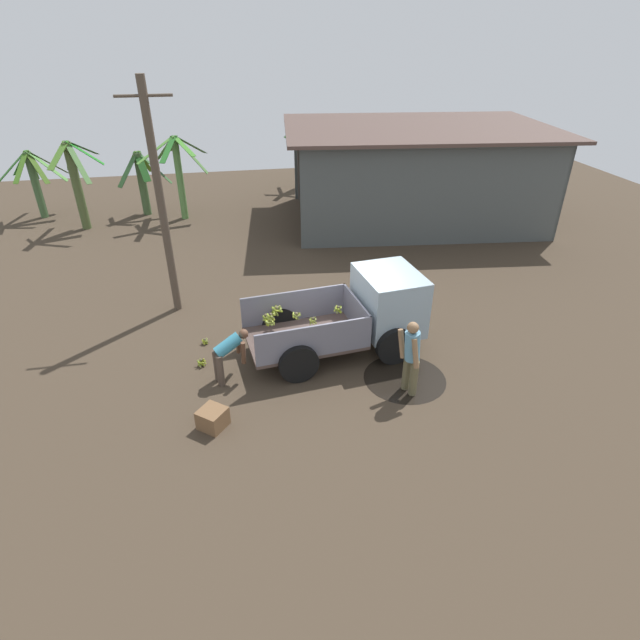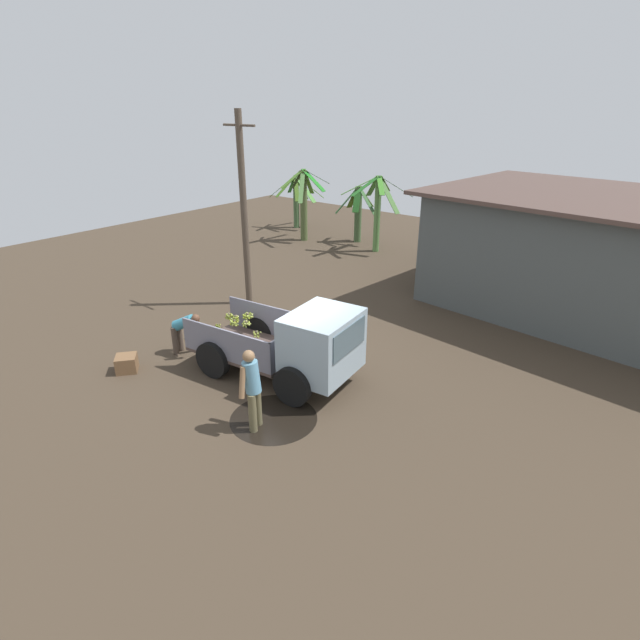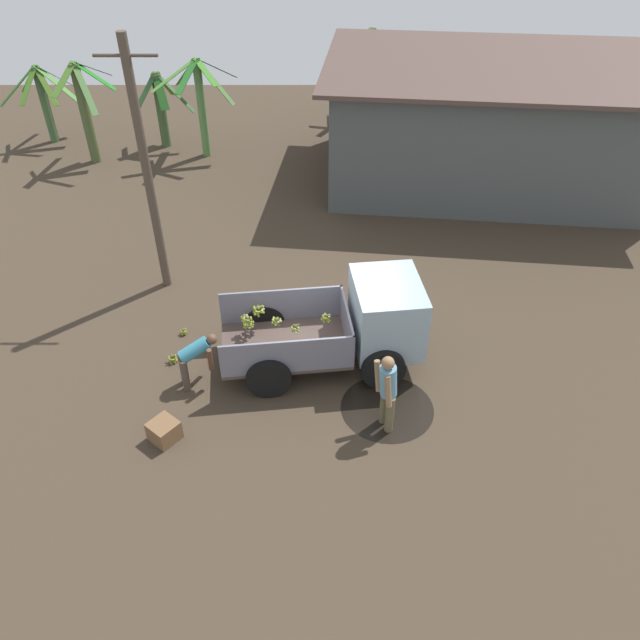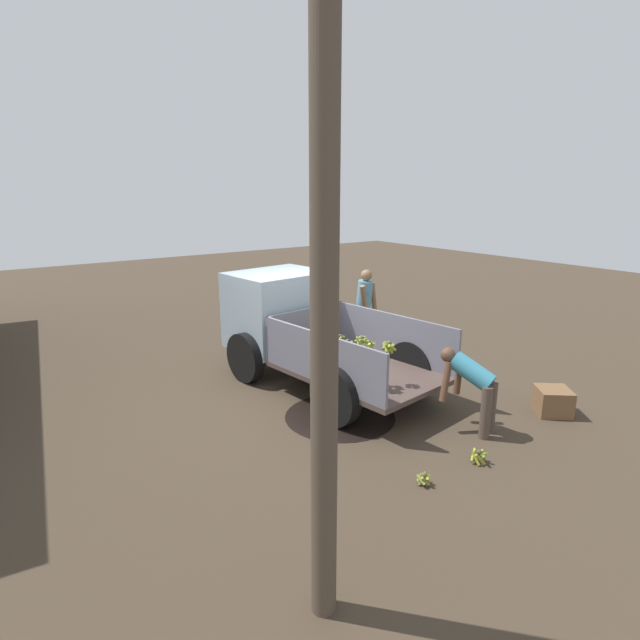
{
  "view_description": "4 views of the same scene",
  "coord_description": "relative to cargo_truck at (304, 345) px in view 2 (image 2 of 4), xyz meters",
  "views": [
    {
      "loc": [
        -2.57,
        -10.25,
        6.8
      ],
      "look_at": [
        -0.83,
        -1.14,
        1.36
      ],
      "focal_mm": 28.0,
      "sensor_mm": 36.0,
      "label": 1
    },
    {
      "loc": [
        7.21,
        -8.01,
        6.11
      ],
      "look_at": [
        0.46,
        0.45,
        1.36
      ],
      "focal_mm": 28.0,
      "sensor_mm": 36.0,
      "label": 2
    },
    {
      "loc": [
        -0.34,
        -10.35,
        9.0
      ],
      "look_at": [
        -0.34,
        -0.35,
        1.1
      ],
      "focal_mm": 35.0,
      "sensor_mm": 36.0,
      "label": 3
    },
    {
      "loc": [
        -6.93,
        4.53,
        3.39
      ],
      "look_at": [
        0.01,
        -0.44,
        1.13
      ],
      "focal_mm": 28.0,
      "sensor_mm": 36.0,
      "label": 4
    }
  ],
  "objects": [
    {
      "name": "ground",
      "position": [
        -0.55,
        0.25,
        -0.99
      ],
      "size": [
        36.0,
        36.0,
        0.0
      ],
      "primitive_type": "plane",
      "color": "#403426"
    },
    {
      "name": "mud_patch_0",
      "position": [
        -1.95,
        0.44,
        -0.98
      ],
      "size": [
        1.69,
        1.69,
        0.01
      ],
      "primitive_type": "cylinder",
      "color": "black",
      "rests_on": "ground"
    },
    {
      "name": "mud_patch_1",
      "position": [
        0.44,
        -1.53,
        -0.98
      ],
      "size": [
        1.84,
        1.84,
        0.01
      ],
      "primitive_type": "cylinder",
      "color": "black",
      "rests_on": "ground"
    },
    {
      "name": "cargo_truck",
      "position": [
        0.0,
        0.0,
        0.0
      ],
      "size": [
        4.29,
        2.4,
        1.87
      ],
      "rotation": [
        0.0,
        0.0,
        0.12
      ],
      "color": "#4D3C37",
      "rests_on": "ground"
    },
    {
      "name": "warehouse_shed",
      "position": [
        4.85,
        8.9,
        1.63
      ],
      "size": [
        10.83,
        7.99,
        3.6
      ],
      "rotation": [
        0.0,
        0.0,
        -0.11
      ],
      "color": "#4B5150",
      "rests_on": "ground"
    },
    {
      "name": "utility_pole",
      "position": [
        -4.73,
        2.77,
        2.04
      ],
      "size": [
        1.29,
        0.21,
        5.94
      ],
      "color": "#4F4135",
      "rests_on": "ground"
    },
    {
      "name": "banana_palm_0",
      "position": [
        -10.58,
        11.88,
        0.47
      ],
      "size": [
        2.51,
        2.43,
        2.69
      ],
      "color": "#44653C",
      "rests_on": "ground"
    },
    {
      "name": "banana_palm_1",
      "position": [
        1.03,
        14.47,
        0.73
      ],
      "size": [
        2.1,
        2.31,
        3.25
      ],
      "color": "#42602C",
      "rests_on": "ground"
    },
    {
      "name": "banana_palm_2",
      "position": [
        -4.84,
        10.62,
        0.83
      ],
      "size": [
        2.6,
        2.67,
        3.26
      ],
      "color": "#588946",
      "rests_on": "ground"
    },
    {
      "name": "banana_palm_3",
      "position": [
        -6.43,
        11.46,
        0.36
      ],
      "size": [
        2.09,
        1.55,
        2.57
      ],
      "color": "#425D36",
      "rests_on": "ground"
    },
    {
      "name": "banana_palm_4",
      "position": [
        -8.57,
        10.12,
        0.76
      ],
      "size": [
        1.98,
        2.32,
        3.3
      ],
      "color": "#4B5B31",
      "rests_on": "ground"
    },
    {
      "name": "person_foreground_visitor",
      "position": [
        0.34,
        -1.98,
        -0.02
      ],
      "size": [
        0.5,
        0.68,
        1.75
      ],
      "rotation": [
        0.0,
        0.0,
        3.51
      ],
      "color": "brown",
      "rests_on": "ground"
    },
    {
      "name": "person_worker_loading",
      "position": [
        -3.4,
        -0.81,
        -0.26
      ],
      "size": [
        0.84,
        0.69,
        1.18
      ],
      "rotation": [
        0.0,
        0.0,
        0.32
      ],
      "color": "#4D3F34",
      "rests_on": "ground"
    },
    {
      "name": "banana_bunch_on_ground_0",
      "position": [
        -3.97,
        0.76,
        -0.9
      ],
      "size": [
        0.17,
        0.16,
        0.16
      ],
      "color": "brown",
      "rests_on": "ground"
    },
    {
      "name": "banana_bunch_on_ground_1",
      "position": [
        -4.04,
        -0.17,
        -0.89
      ],
      "size": [
        0.22,
        0.23,
        0.19
      ],
      "color": "#49422F",
      "rests_on": "ground"
    },
    {
      "name": "wooden_crate_0",
      "position": [
        -3.79,
        -2.3,
        -0.78
      ],
      "size": [
        0.68,
        0.68,
        0.41
      ],
      "primitive_type": "cube",
      "rotation": [
        0.0,
        0.0,
        4.02
      ],
      "color": "brown",
      "rests_on": "ground"
    }
  ]
}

